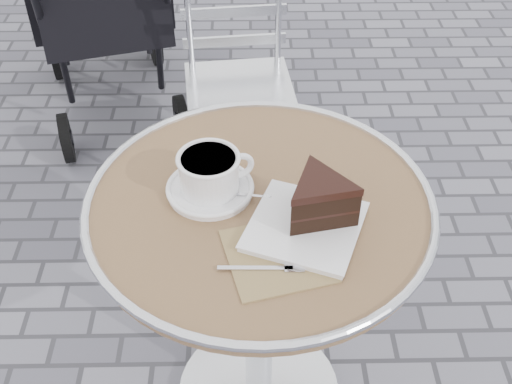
{
  "coord_description": "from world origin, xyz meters",
  "views": [
    {
      "loc": [
        -0.02,
        -0.96,
        1.61
      ],
      "look_at": [
        -0.01,
        -0.03,
        0.78
      ],
      "focal_mm": 45.0,
      "sensor_mm": 36.0,
      "label": 1
    }
  ],
  "objects_px": {
    "cafe_table": "(259,256)",
    "bistro_chair": "(237,55)",
    "cappuccino_set": "(211,177)",
    "cake_plate_set": "(316,206)"
  },
  "relations": [
    {
      "from": "cappuccino_set",
      "to": "bistro_chair",
      "type": "height_order",
      "value": "cappuccino_set"
    },
    {
      "from": "cafe_table",
      "to": "cake_plate_set",
      "type": "distance_m",
      "value": 0.25
    },
    {
      "from": "cappuccino_set",
      "to": "bistro_chair",
      "type": "xyz_separation_m",
      "value": [
        0.04,
        0.97,
        -0.27
      ]
    },
    {
      "from": "cafe_table",
      "to": "bistro_chair",
      "type": "relative_size",
      "value": 0.92
    },
    {
      "from": "bistro_chair",
      "to": "cake_plate_set",
      "type": "bearing_deg",
      "value": -87.35
    },
    {
      "from": "cake_plate_set",
      "to": "cafe_table",
      "type": "bearing_deg",
      "value": 166.68
    },
    {
      "from": "cappuccino_set",
      "to": "cake_plate_set",
      "type": "xyz_separation_m",
      "value": [
        0.2,
        -0.1,
        0.01
      ]
    },
    {
      "from": "cake_plate_set",
      "to": "bistro_chair",
      "type": "xyz_separation_m",
      "value": [
        -0.16,
        1.07,
        -0.28
      ]
    },
    {
      "from": "cafe_table",
      "to": "bistro_chair",
      "type": "distance_m",
      "value": 1.0
    },
    {
      "from": "bistro_chair",
      "to": "cappuccino_set",
      "type": "bearing_deg",
      "value": -98.4
    }
  ]
}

